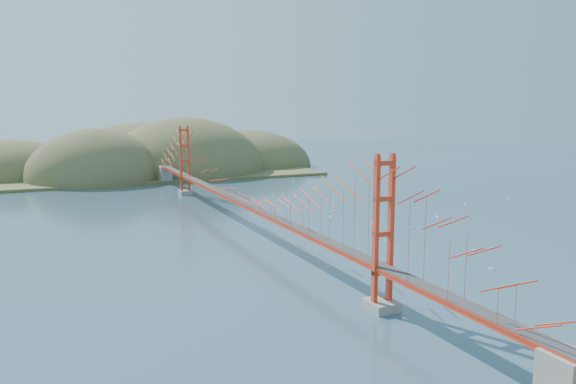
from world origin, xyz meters
name	(u,v)px	position (x,y,z in m)	size (l,w,h in m)	color
ground	(245,229)	(0.00, 0.00, 0.00)	(320.00, 320.00, 0.00)	#2B4557
bridge	(244,173)	(0.00, 0.18, 7.01)	(2.20, 94.40, 12.00)	gray
far_headlands	(155,170)	(2.21, 68.52, 0.00)	(84.00, 58.00, 25.00)	brown
sailboat_9	(465,203)	(37.14, 2.91, 0.15)	(0.54, 0.61, 0.69)	white
sailboat_10	(491,268)	(15.20, -25.38, 0.14)	(0.52, 0.56, 0.63)	white
sailboat_1	(411,227)	(18.91, -7.91, 0.15)	(0.64, 0.64, 0.70)	white
sailboat_3	(274,195)	(13.16, 22.16, 0.15)	(0.63, 0.59, 0.71)	white
sailboat_7	(317,189)	(23.36, 26.06, 0.14)	(0.52, 0.42, 0.61)	white
sailboat_12	(293,181)	(23.61, 37.08, 0.14)	(0.54, 0.45, 0.62)	white
sailboat_16	(335,210)	(15.84, 5.93, 0.16)	(0.68, 0.68, 0.72)	white
sailboat_4	(437,216)	(26.70, -3.38, 0.16)	(0.58, 0.64, 0.72)	white
sailboat_6	(475,249)	(18.60, -19.53, 0.16)	(0.69, 0.69, 0.72)	white
sailboat_17	(360,182)	(35.29, 30.74, 0.14)	(0.50, 0.46, 0.57)	white
sailboat_14	(372,222)	(16.24, -3.38, 0.15)	(0.62, 0.63, 0.71)	white
sailboat_0	(331,216)	(13.30, 2.42, 0.15)	(0.54, 0.62, 0.71)	white
sailboat_5	(509,198)	(47.14, 3.95, 0.15)	(0.52, 0.59, 0.68)	white
sailboat_extra_0	(387,239)	(12.69, -12.08, 0.15)	(0.60, 0.54, 0.68)	white
sailboat_extra_1	(362,189)	(30.52, 22.29, 0.16)	(0.67, 0.67, 0.72)	white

